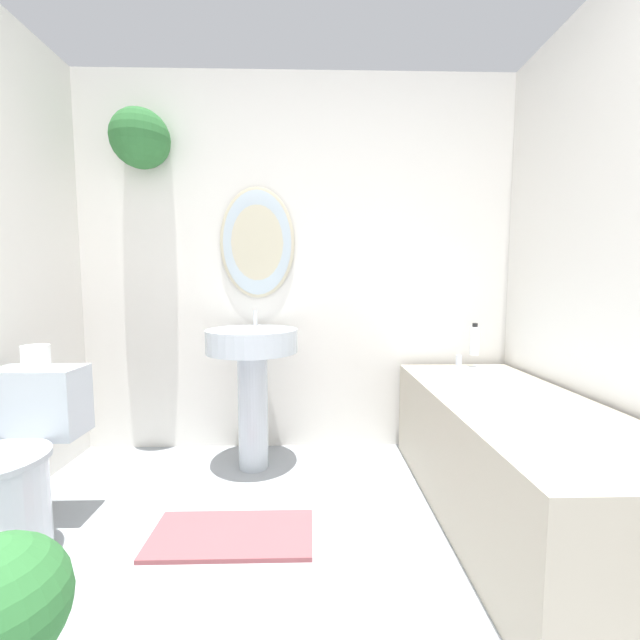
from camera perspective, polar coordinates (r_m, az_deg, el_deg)
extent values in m
cube|color=silver|center=(2.58, -3.33, 7.89)|extent=(2.88, 0.06, 2.40)
ellipsoid|color=beige|center=(2.57, -9.11, 11.03)|extent=(0.47, 0.02, 0.70)
ellipsoid|color=silver|center=(2.56, -9.12, 11.04)|extent=(0.43, 0.01, 0.66)
cylinder|color=#9E6042|center=(2.81, -24.75, 24.36)|extent=(0.15, 0.15, 0.09)
sphere|color=#2D6B33|center=(2.78, -24.68, 22.86)|extent=(0.34, 0.34, 0.34)
cube|color=silver|center=(2.17, -35.72, -9.64)|extent=(0.37, 0.20, 0.31)
cylinder|color=silver|center=(2.38, -9.71, -12.79)|extent=(0.17, 0.17, 0.69)
cylinder|color=silver|center=(2.29, -9.86, -2.97)|extent=(0.52, 0.52, 0.13)
cylinder|color=silver|center=(2.42, -9.40, 0.22)|extent=(0.02, 0.02, 0.10)
cube|color=#B2A893|center=(2.09, 26.40, -17.81)|extent=(0.69, 1.60, 0.56)
cube|color=silver|center=(2.01, 26.70, -10.95)|extent=(0.59, 1.50, 0.04)
cylinder|color=silver|center=(2.61, 19.52, -5.71)|extent=(0.04, 0.04, 0.08)
cylinder|color=white|center=(2.65, 21.56, -2.83)|extent=(0.06, 0.06, 0.18)
cylinder|color=black|center=(2.64, 21.63, -0.68)|extent=(0.03, 0.03, 0.02)
cube|color=#934C51|center=(1.95, -12.67, -28.17)|extent=(0.69, 0.33, 0.02)
cylinder|color=white|center=(2.13, -36.01, -4.33)|extent=(0.11, 0.11, 0.10)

